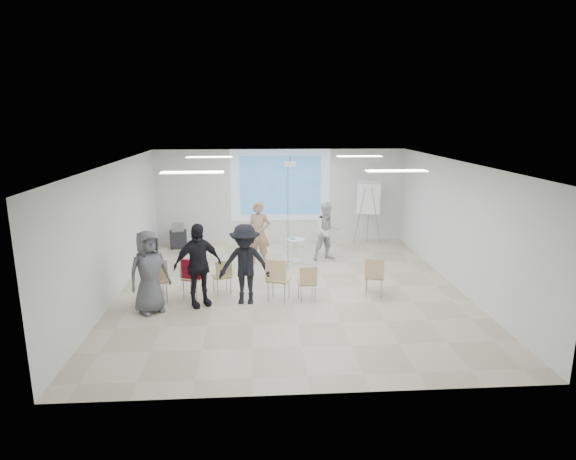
{
  "coord_description": "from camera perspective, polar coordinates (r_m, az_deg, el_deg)",
  "views": [
    {
      "loc": [
        -0.77,
        -10.85,
        4.04
      ],
      "look_at": [
        0.0,
        0.8,
        1.25
      ],
      "focal_mm": 30.0,
      "sensor_mm": 36.0,
      "label": 1
    }
  ],
  "objects": [
    {
      "name": "av_cart",
      "position": [
        15.37,
        -12.87,
        -0.78
      ],
      "size": [
        0.57,
        0.48,
        0.77
      ],
      "rotation": [
        0.0,
        0.0,
        0.15
      ],
      "color": "black",
      "rests_on": "floor"
    },
    {
      "name": "projection_image",
      "position": [
        15.5,
        -0.9,
        5.31
      ],
      "size": [
        2.6,
        0.01,
        1.9
      ],
      "primitive_type": "cube",
      "color": "#3779BB",
      "rests_on": "wall_back"
    },
    {
      "name": "chair_right_far",
      "position": [
        11.13,
        10.2,
        -5.15
      ],
      "size": [
        0.53,
        0.55,
        0.9
      ],
      "rotation": [
        0.0,
        0.0,
        -0.28
      ],
      "color": "tan",
      "rests_on": "floor"
    },
    {
      "name": "projection_halo",
      "position": [
        15.51,
        -0.9,
        5.32
      ],
      "size": [
        3.2,
        0.01,
        2.3
      ],
      "primitive_type": "cube",
      "color": "silver",
      "rests_on": "wall_back"
    },
    {
      "name": "flipchart_easel",
      "position": [
        15.41,
        9.54,
        3.71
      ],
      "size": [
        0.84,
        0.66,
        2.02
      ],
      "rotation": [
        0.0,
        0.0,
        -0.3
      ],
      "color": "#909398",
      "rests_on": "floor"
    },
    {
      "name": "chair_right_inner",
      "position": [
        10.67,
        2.32,
        -6.0
      ],
      "size": [
        0.42,
        0.45,
        0.83
      ],
      "rotation": [
        0.0,
        0.0,
        0.09
      ],
      "color": "tan",
      "rests_on": "floor"
    },
    {
      "name": "laptop",
      "position": [
        11.3,
        -7.85,
        -5.26
      ],
      "size": [
        0.36,
        0.32,
        0.02
      ],
      "primitive_type": "imported",
      "rotation": [
        0.0,
        0.0,
        3.52
      ],
      "color": "black",
      "rests_on": "chair_left_inner"
    },
    {
      "name": "fluor_panel_ne",
      "position": [
        13.19,
        8.45,
        8.64
      ],
      "size": [
        1.2,
        0.3,
        0.02
      ],
      "primitive_type": "cube",
      "color": "white",
      "rests_on": "ceiling"
    },
    {
      "name": "player_right",
      "position": [
        13.67,
        4.69,
        0.21
      ],
      "size": [
        1.04,
        0.92,
        1.84
      ],
      "primitive_type": "imported",
      "rotation": [
        0.0,
        0.0,
        0.26
      ],
      "color": "silver",
      "rests_on": "floor"
    },
    {
      "name": "player_left",
      "position": [
        13.14,
        -3.5,
        0.07
      ],
      "size": [
        0.83,
        0.64,
        2.02
      ],
      "primitive_type": "imported",
      "rotation": [
        0.0,
        0.0,
        -0.22
      ],
      "color": "tan",
      "rests_on": "floor"
    },
    {
      "name": "chair_center",
      "position": [
        10.6,
        -1.24,
        -5.54
      ],
      "size": [
        0.6,
        0.63,
        1.0
      ],
      "rotation": [
        0.0,
        0.0,
        -0.32
      ],
      "color": "tan",
      "rests_on": "floor"
    },
    {
      "name": "audience_outer",
      "position": [
        10.36,
        -16.19,
        -4.23
      ],
      "size": [
        1.15,
        1.08,
        1.98
      ],
      "primitive_type": "imported",
      "rotation": [
        0.0,
        0.0,
        0.63
      ],
      "color": "#5B5B60",
      "rests_on": "floor"
    },
    {
      "name": "ceiling_projector",
      "position": [
        12.45,
        0.25,
        7.2
      ],
      "size": [
        0.3,
        0.25,
        3.0
      ],
      "color": "white",
      "rests_on": "ceiling"
    },
    {
      "name": "wall_left",
      "position": [
        11.62,
        -20.08,
        -0.02
      ],
      "size": [
        0.1,
        9.0,
        3.0
      ],
      "primitive_type": "cube",
      "color": "silver",
      "rests_on": "floor"
    },
    {
      "name": "audience_left",
      "position": [
        10.46,
        -10.68,
        -3.41
      ],
      "size": [
        1.42,
        1.22,
        2.1
      ],
      "primitive_type": "imported",
      "rotation": [
        0.0,
        0.0,
        0.49
      ],
      "color": "black",
      "rests_on": "floor"
    },
    {
      "name": "chair_left_mid",
      "position": [
        11.1,
        -11.38,
        -5.33
      ],
      "size": [
        0.54,
        0.56,
        0.87
      ],
      "rotation": [
        0.0,
        0.0,
        -0.38
      ],
      "color": "tan",
      "rests_on": "floor"
    },
    {
      "name": "controller_left",
      "position": [
        13.32,
        -2.75,
        1.67
      ],
      "size": [
        0.06,
        0.12,
        0.04
      ],
      "primitive_type": "cube",
      "rotation": [
        0.0,
        0.0,
        -0.22
      ],
      "color": "white",
      "rests_on": "player_left"
    },
    {
      "name": "fluor_panel_sw",
      "position": [
        9.49,
        -11.28,
        6.71
      ],
      "size": [
        1.2,
        0.3,
        0.02
      ],
      "primitive_type": "cube",
      "color": "white",
      "rests_on": "ceiling"
    },
    {
      "name": "ceiling",
      "position": [
        10.92,
        0.28,
        8.24
      ],
      "size": [
        8.0,
        9.0,
        0.1
      ],
      "primitive_type": "cube",
      "color": "white",
      "rests_on": "wall_back"
    },
    {
      "name": "audience_mid",
      "position": [
        10.48,
        -5.11,
        -3.44
      ],
      "size": [
        1.37,
        0.84,
        2.01
      ],
      "primitive_type": "imported",
      "rotation": [
        0.0,
        0.0,
        -0.1
      ],
      "color": "black",
      "rests_on": "floor"
    },
    {
      "name": "chair_far_left",
      "position": [
        10.92,
        -15.36,
        -5.47
      ],
      "size": [
        0.62,
        0.64,
        1.0
      ],
      "rotation": [
        0.0,
        0.0,
        0.38
      ],
      "color": "tan",
      "rests_on": "floor"
    },
    {
      "name": "fluor_panel_se",
      "position": [
        9.81,
        12.73,
        6.85
      ],
      "size": [
        1.2,
        0.3,
        0.02
      ],
      "primitive_type": "cube",
      "color": "white",
      "rests_on": "ceiling"
    },
    {
      "name": "wall_right",
      "position": [
        12.14,
        19.71,
        0.56
      ],
      "size": [
        0.1,
        9.0,
        3.0
      ],
      "primitive_type": "cube",
      "color": "silver",
      "rests_on": "floor"
    },
    {
      "name": "controller_right",
      "position": [
        13.82,
        3.82,
        1.73
      ],
      "size": [
        0.07,
        0.13,
        0.04
      ],
      "primitive_type": "cube",
      "rotation": [
        0.0,
        0.0,
        0.26
      ],
      "color": "white",
      "rests_on": "player_right"
    },
    {
      "name": "red_jacket",
      "position": [
        10.9,
        -11.38,
        -4.57
      ],
      "size": [
        0.45,
        0.26,
        0.43
      ],
      "primitive_type": "cube",
      "rotation": [
        0.0,
        0.0,
        -0.38
      ],
      "color": "maroon",
      "rests_on": "chair_left_mid"
    },
    {
      "name": "floor",
      "position": [
        11.62,
        0.26,
        -7.17
      ],
      "size": [
        8.0,
        9.0,
        0.1
      ],
      "primitive_type": "cube",
      "color": "beige",
      "rests_on": "ground"
    },
    {
      "name": "chair_left_inner",
      "position": [
        11.2,
        -7.75,
        -5.18
      ],
      "size": [
        0.51,
        0.53,
        0.82
      ],
      "rotation": [
        0.0,
        0.0,
        0.38
      ],
      "color": "tan",
      "rests_on": "floor"
    },
    {
      "name": "fluor_panel_nw",
      "position": [
        12.95,
        -9.32,
        8.53
      ],
      "size": [
        1.2,
        0.3,
        0.02
      ],
      "primitive_type": "cube",
      "color": "white",
      "rests_on": "ceiling"
    },
    {
      "name": "wall_back",
      "position": [
        15.63,
        -0.91,
        4.08
      ],
      "size": [
        8.0,
        0.1,
        3.0
      ],
      "primitive_type": "cube",
      "color": "silver",
      "rests_on": "floor"
    },
    {
      "name": "pedestal_table",
      "position": [
        13.57,
        0.9,
        -2.23
      ],
      "size": [
        0.68,
        0.68,
        0.67
      ],
      "rotation": [
        0.0,
        0.0,
        0.3
      ],
      "color": "white",
      "rests_on": "floor"
    }
  ]
}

